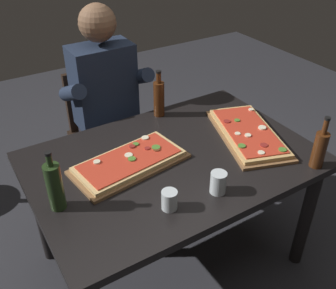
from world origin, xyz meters
TOP-DOWN VIEW (x-y plane):
  - ground_plane at (0.00, 0.00)m, footprint 6.40×6.40m
  - dining_table at (0.00, 0.00)m, footprint 1.40×0.96m
  - pizza_rectangular_front at (-0.21, 0.06)m, footprint 0.59×0.34m
  - pizza_rectangular_left at (0.45, -0.04)m, footprint 0.46×0.64m
  - wine_bottle_dark at (0.55, -0.42)m, footprint 0.06×0.06m
  - oil_bottle_amber at (0.16, 0.41)m, footprint 0.06×0.06m
  - vinegar_bottle_green at (-0.60, -0.05)m, footprint 0.07×0.07m
  - tumbler_near_camera at (-0.21, -0.30)m, footprint 0.07×0.07m
  - tumbler_far_side at (0.03, -0.32)m, footprint 0.07×0.07m
  - diner_chair at (-0.02, 0.86)m, footprint 0.44×0.44m
  - seated_diner at (-0.02, 0.74)m, footprint 0.53×0.41m

SIDE VIEW (x-z plane):
  - ground_plane at x=0.00m, z-range 0.00..0.00m
  - diner_chair at x=-0.02m, z-range 0.05..0.92m
  - dining_table at x=0.00m, z-range 0.27..1.01m
  - seated_diner at x=-0.02m, z-range 0.08..1.41m
  - pizza_rectangular_front at x=-0.21m, z-range 0.74..0.78m
  - pizza_rectangular_left at x=0.45m, z-range 0.73..0.78m
  - tumbler_near_camera at x=-0.21m, z-range 0.74..0.82m
  - tumbler_far_side at x=0.03m, z-range 0.74..0.84m
  - wine_bottle_dark at x=0.55m, z-range 0.71..0.98m
  - oil_bottle_amber at x=0.16m, z-range 0.71..0.99m
  - vinegar_bottle_green at x=-0.60m, z-range 0.71..0.99m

